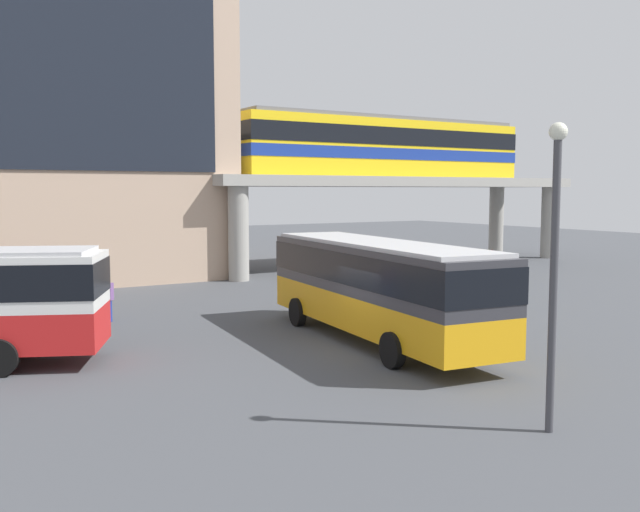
{
  "coord_description": "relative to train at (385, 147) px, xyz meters",
  "views": [
    {
      "loc": [
        -12.28,
        -16.85,
        4.83
      ],
      "look_at": [
        2.42,
        6.96,
        2.2
      ],
      "focal_mm": 39.42,
      "sensor_mm": 36.0,
      "label": 1
    }
  ],
  "objects": [
    {
      "name": "bicycle_brown",
      "position": [
        -8.4,
        -4.05,
        -7.26
      ],
      "size": [
        1.7,
        0.68,
        1.04
      ],
      "color": "black",
      "rests_on": "ground_plane"
    },
    {
      "name": "pedestrian_at_kerb",
      "position": [
        -5.87,
        -15.76,
        -6.76
      ],
      "size": [
        0.47,
        0.46,
        1.81
      ],
      "color": "#33663F",
      "rests_on": "ground_plane"
    },
    {
      "name": "pedestrian_walking_across",
      "position": [
        -20.72,
        -10.68,
        -6.85
      ],
      "size": [
        0.47,
        0.46,
        1.65
      ],
      "color": "navy",
      "rests_on": "ground_plane"
    },
    {
      "name": "bicycle_red",
      "position": [
        5.14,
        -4.03,
        -7.26
      ],
      "size": [
        1.79,
        0.16,
        1.04
      ],
      "color": "black",
      "rests_on": "ground_plane"
    },
    {
      "name": "bicycle_blue",
      "position": [
        -2.07,
        -6.82,
        -7.26
      ],
      "size": [
        1.79,
        0.16,
        1.04
      ],
      "color": "black",
      "rests_on": "ground_plane"
    },
    {
      "name": "bicycle_green",
      "position": [
        2.77,
        -4.89,
        -7.26
      ],
      "size": [
        1.75,
        0.49,
        1.04
      ],
      "color": "black",
      "rests_on": "ground_plane"
    },
    {
      "name": "elevated_platform",
      "position": [
        0.56,
        -0.0,
        -2.79
      ],
      "size": [
        26.7,
        6.69,
        5.65
      ],
      "color": "#9E9B93",
      "rests_on": "ground_plane"
    },
    {
      "name": "bus_main",
      "position": [
        -14.35,
        -18.71,
        -5.63
      ],
      "size": [
        3.85,
        11.26,
        3.22
      ],
      "color": "orange",
      "rests_on": "ground_plane"
    },
    {
      "name": "lamp_post",
      "position": [
        -16.38,
        -27.3,
        -3.99
      ],
      "size": [
        0.36,
        0.36,
        6.13
      ],
      "color": "#3F3F44",
      "rests_on": "ground_plane"
    },
    {
      "name": "ground_plane",
      "position": [
        -15.19,
        -9.68,
        -7.62
      ],
      "size": [
        120.0,
        120.0,
        0.0
      ],
      "primitive_type": "plane",
      "color": "#47494F"
    },
    {
      "name": "train",
      "position": [
        0.0,
        0.0,
        0.0
      ],
      "size": [
        20.55,
        2.96,
        3.84
      ],
      "color": "yellow",
      "rests_on": "elevated_platform"
    }
  ]
}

